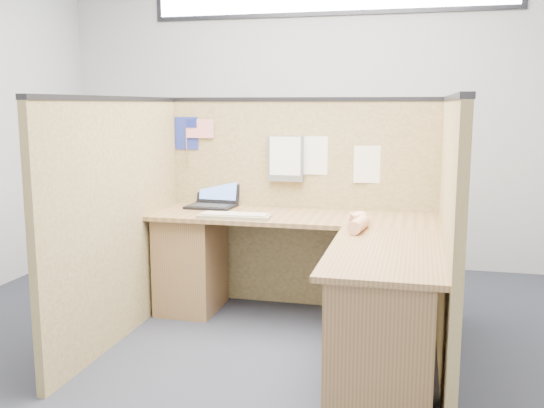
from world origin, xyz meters
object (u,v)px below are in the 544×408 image
(keyboard, at_px, (235,216))
(mouse, at_px, (360,220))
(l_desk, at_px, (309,280))
(laptop, at_px, (214,198))

(keyboard, height_order, mouse, mouse)
(l_desk, height_order, laptop, laptop)
(laptop, relative_size, keyboard, 0.72)
(keyboard, bearing_deg, mouse, -1.65)
(l_desk, relative_size, mouse, 16.17)
(keyboard, bearing_deg, l_desk, -21.43)
(l_desk, distance_m, laptop, 1.10)
(keyboard, distance_m, mouse, 0.83)
(laptop, bearing_deg, keyboard, -51.77)
(l_desk, relative_size, laptop, 5.58)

